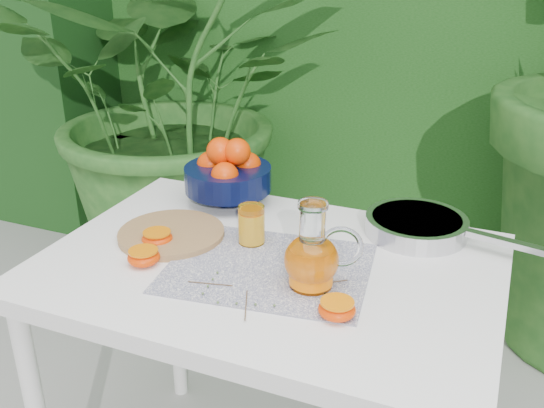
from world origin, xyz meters
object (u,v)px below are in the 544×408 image
at_px(fruit_bowl, 228,173).
at_px(saute_pan, 418,225).
at_px(white_table, 269,292).
at_px(juice_pitcher, 313,258).
at_px(cutting_board, 171,234).

relative_size(fruit_bowl, saute_pan, 0.66).
distance_m(white_table, saute_pan, 0.40).
bearing_deg(saute_pan, juice_pitcher, -115.49).
relative_size(white_table, fruit_bowl, 3.39).
xyz_separation_m(cutting_board, fruit_bowl, (0.03, 0.25, 0.08)).
bearing_deg(saute_pan, cutting_board, -156.01).
xyz_separation_m(white_table, juice_pitcher, (0.12, -0.07, 0.15)).
distance_m(white_table, cutting_board, 0.28).
distance_m(cutting_board, saute_pan, 0.59).
bearing_deg(cutting_board, saute_pan, 23.99).
relative_size(cutting_board, juice_pitcher, 1.37).
bearing_deg(white_table, saute_pan, 42.99).
bearing_deg(fruit_bowl, saute_pan, -0.53).
height_order(white_table, juice_pitcher, juice_pitcher).
height_order(fruit_bowl, saute_pan, fruit_bowl).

